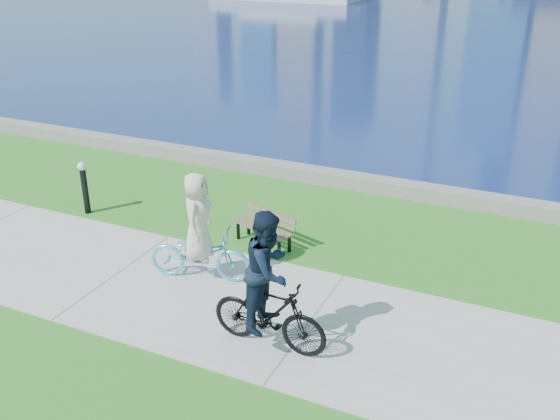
# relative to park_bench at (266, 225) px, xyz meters

# --- Properties ---
(ground) EXTENTS (320.00, 320.00, 0.00)m
(ground) POSITION_rel_park_bench_xyz_m (1.95, -2.35, -0.43)
(ground) COLOR #26671B
(ground) RESTS_ON ground
(concrete_path) EXTENTS (80.00, 3.50, 0.02)m
(concrete_path) POSITION_rel_park_bench_xyz_m (1.95, -2.35, -0.42)
(concrete_path) COLOR #9C9C97
(concrete_path) RESTS_ON ground
(seawall) EXTENTS (90.00, 0.50, 0.35)m
(seawall) POSITION_rel_park_bench_xyz_m (1.95, 3.85, -0.26)
(seawall) COLOR slate
(seawall) RESTS_ON ground
(park_bench) EXTENTS (1.45, 0.88, 0.71)m
(park_bench) POSITION_rel_park_bench_xyz_m (0.00, 0.00, 0.00)
(park_bench) COLOR black
(park_bench) RESTS_ON ground
(bollard_lamp) EXTENTS (0.20, 0.20, 1.26)m
(bollard_lamp) POSITION_rel_park_bench_xyz_m (-4.51, -0.30, 0.29)
(bollard_lamp) COLOR black
(bollard_lamp) RESTS_ON ground
(cyclist_woman) EXTENTS (1.14, 2.05, 2.12)m
(cyclist_woman) POSITION_rel_park_bench_xyz_m (-0.49, -1.81, 0.37)
(cyclist_woman) COLOR #5FC1E7
(cyclist_woman) RESTS_ON ground
(cyclist_man) EXTENTS (0.72, 1.94, 2.34)m
(cyclist_man) POSITION_rel_park_bench_xyz_m (1.62, -3.20, 0.57)
(cyclist_man) COLOR black
(cyclist_man) RESTS_ON ground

